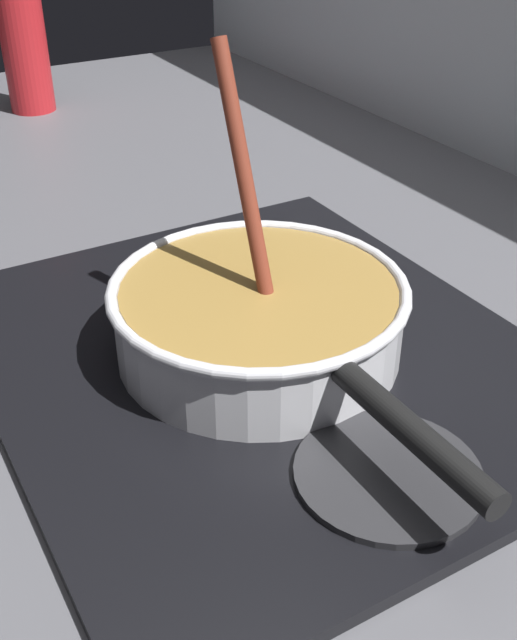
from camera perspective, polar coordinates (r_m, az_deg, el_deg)
name	(u,v)px	position (r m, az deg, el deg)	size (l,w,h in m)	color
ground	(38,479)	(0.66, -15.98, -11.22)	(2.40, 1.60, 0.04)	#4C4C51
hob_plate	(258,356)	(0.72, 0.00, -2.64)	(0.56, 0.48, 0.01)	black
burner_ring	(258,347)	(0.72, 0.00, -1.99)	(0.18, 0.18, 0.01)	#592D0C
spare_burner	(388,474)	(0.60, 9.53, -11.12)	(0.14, 0.14, 0.01)	#262628
cooking_pan	(259,316)	(0.70, 0.07, 0.32)	(0.43, 0.27, 0.27)	silver
sauce_bottle	(24,45)	(1.47, -16.91, 18.87)	(0.08, 0.08, 0.28)	red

